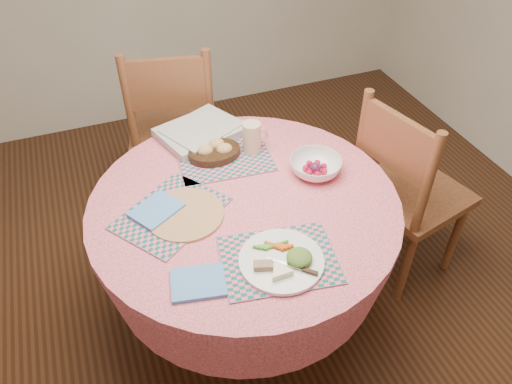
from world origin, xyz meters
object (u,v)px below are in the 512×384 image
at_px(chair_back, 174,125).
at_px(fruit_bowl, 315,167).
at_px(dinner_plate, 284,260).
at_px(wicker_trivet, 185,214).
at_px(bread_bowl, 215,151).
at_px(dining_table, 245,235).
at_px(chair_right, 405,189).
at_px(latte_mug, 252,137).

xyz_separation_m(chair_back, fruit_bowl, (0.41, -0.88, 0.24)).
xyz_separation_m(dinner_plate, fruit_bowl, (0.32, 0.41, 0.01)).
height_order(wicker_trivet, bread_bowl, bread_bowl).
bearing_deg(dining_table, dinner_plate, -87.56).
bearing_deg(fruit_bowl, bread_bowl, 144.30).
relative_size(chair_right, fruit_bowl, 3.83).
bearing_deg(bread_bowl, chair_back, 94.90).
relative_size(chair_back, bread_bowl, 4.54).
xyz_separation_m(chair_right, wicker_trivet, (-1.06, -0.03, 0.23)).
bearing_deg(fruit_bowl, chair_right, -3.08).
relative_size(dining_table, wicker_trivet, 4.13).
bearing_deg(dinner_plate, wicker_trivet, 125.56).
bearing_deg(wicker_trivet, latte_mug, 37.44).
bearing_deg(fruit_bowl, latte_mug, 128.69).
bearing_deg(wicker_trivet, dinner_plate, -54.44).
bearing_deg(dinner_plate, bread_bowl, 93.04).
distance_m(dining_table, wicker_trivet, 0.31).
relative_size(wicker_trivet, fruit_bowl, 1.13).
bearing_deg(fruit_bowl, wicker_trivet, -174.34).
distance_m(bread_bowl, fruit_bowl, 0.44).
xyz_separation_m(wicker_trivet, dinner_plate, (0.26, -0.36, 0.01)).
distance_m(chair_right, fruit_bowl, 0.55).
height_order(chair_back, latte_mug, chair_back).
bearing_deg(bread_bowl, chair_right, -18.68).
distance_m(wicker_trivet, fruit_bowl, 0.58).
xyz_separation_m(chair_back, bread_bowl, (0.05, -0.63, 0.24)).
bearing_deg(wicker_trivet, bread_bowl, 55.22).
distance_m(wicker_trivet, bread_bowl, 0.39).
height_order(dining_table, dinner_plate, dinner_plate).
distance_m(dining_table, latte_mug, 0.43).
xyz_separation_m(chair_right, fruit_bowl, (-0.48, 0.03, 0.25)).
relative_size(wicker_trivet, dinner_plate, 1.01).
height_order(chair_back, bread_bowl, chair_back).
bearing_deg(dining_table, latte_mug, 63.71).
bearing_deg(wicker_trivet, chair_right, 1.70).
bearing_deg(latte_mug, bread_bowl, 173.50).
distance_m(dinner_plate, latte_mug, 0.67).
bearing_deg(latte_mug, dining_table, -116.29).
distance_m(dining_table, fruit_bowl, 0.41).
bearing_deg(chair_back, fruit_bowl, 127.99).
relative_size(chair_right, bread_bowl, 4.41).
relative_size(dining_table, chair_right, 1.22).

